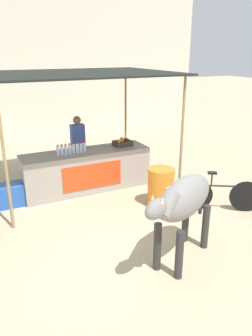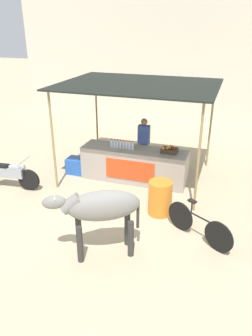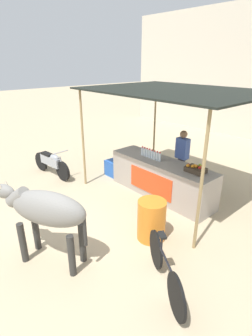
{
  "view_description": "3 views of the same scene",
  "coord_description": "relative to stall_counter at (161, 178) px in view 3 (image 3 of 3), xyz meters",
  "views": [
    {
      "loc": [
        -2.38,
        -4.79,
        3.17
      ],
      "look_at": [
        0.34,
        0.74,
        0.96
      ],
      "focal_mm": 35.0,
      "sensor_mm": 36.0,
      "label": 1
    },
    {
      "loc": [
        2.53,
        -6.01,
        4.25
      ],
      "look_at": [
        0.08,
        1.24,
        0.8
      ],
      "focal_mm": 35.0,
      "sensor_mm": 36.0,
      "label": 2
    },
    {
      "loc": [
        4.1,
        -2.63,
        3.35
      ],
      "look_at": [
        -0.33,
        1.27,
        0.92
      ],
      "focal_mm": 28.0,
      "sensor_mm": 36.0,
      "label": 3
    }
  ],
  "objects": [
    {
      "name": "ground_plane",
      "position": [
        0.0,
        -2.2,
        -0.48
      ],
      "size": [
        60.0,
        60.0,
        0.0
      ],
      "primitive_type": "plane",
      "color": "tan"
    },
    {
      "name": "stall_counter",
      "position": [
        0.0,
        0.0,
        0.0
      ],
      "size": [
        3.0,
        0.82,
        0.96
      ],
      "color": "#9E9389",
      "rests_on": "ground"
    },
    {
      "name": "stall_awning",
      "position": [
        0.0,
        0.3,
        2.13
      ],
      "size": [
        4.2,
        3.2,
        2.72
      ],
      "color": "black",
      "rests_on": "ground"
    },
    {
      "name": "water_bottle_row",
      "position": [
        -0.35,
        -0.05,
        0.59
      ],
      "size": [
        0.7,
        0.07,
        0.25
      ],
      "color": "silver",
      "rests_on": "stall_counter"
    },
    {
      "name": "fruit_crate",
      "position": [
        0.98,
        0.05,
        0.56
      ],
      "size": [
        0.44,
        0.32,
        0.18
      ],
      "color": "#3F3326",
      "rests_on": "stall_counter"
    },
    {
      "name": "vendor_behind_counter",
      "position": [
        0.06,
        0.75,
        0.37
      ],
      "size": [
        0.34,
        0.22,
        1.65
      ],
      "color": "#383842",
      "rests_on": "ground"
    },
    {
      "name": "cooler_box",
      "position": [
        -1.77,
        -0.1,
        -0.24
      ],
      "size": [
        0.6,
        0.44,
        0.48
      ],
      "primitive_type": "cube",
      "color": "blue",
      "rests_on": "ground"
    },
    {
      "name": "water_barrel",
      "position": [
        1.12,
        -1.54,
        -0.06
      ],
      "size": [
        0.56,
        0.56,
        0.84
      ],
      "primitive_type": "cylinder",
      "color": "orange",
      "rests_on": "ground"
    },
    {
      "name": "cow",
      "position": [
        0.37,
        -3.34,
        0.55
      ],
      "size": [
        1.77,
        1.2,
        1.44
      ],
      "color": "gray",
      "rests_on": "ground"
    },
    {
      "name": "motorcycle_parked",
      "position": [
        -3.1,
        -1.57,
        -0.05
      ],
      "size": [
        1.8,
        0.55,
        0.9
      ],
      "color": "black",
      "rests_on": "ground"
    },
    {
      "name": "bicycle_leaning",
      "position": [
        2.12,
        -2.28,
        -0.13
      ],
      "size": [
        1.44,
        0.89,
        0.85
      ],
      "color": "black",
      "rests_on": "ground"
    }
  ]
}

